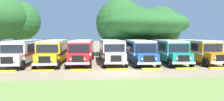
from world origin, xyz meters
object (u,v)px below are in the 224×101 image
at_px(parked_bus_slot_4, 138,50).
at_px(parked_bus_slot_2, 82,50).
at_px(parked_bus_slot_1, 54,50).
at_px(parked_bus_slot_5, 167,50).
at_px(secondary_tree, 0,18).
at_px(broad_shade_tree, 140,25).
at_px(parked_bus_slot_3, 111,50).
at_px(parked_bus_slot_6, 193,49).
at_px(parked_bus_slot_0, 25,51).

bearing_deg(parked_bus_slot_4, parked_bus_slot_2, -93.07).
bearing_deg(parked_bus_slot_1, parked_bus_slot_2, 95.36).
xyz_separation_m(parked_bus_slot_5, secondary_tree, (-24.52, 10.32, 4.63)).
xyz_separation_m(parked_bus_slot_5, broad_shade_tree, (-1.27, 10.34, 3.62)).
xyz_separation_m(parked_bus_slot_4, secondary_tree, (-20.74, 10.29, 4.63)).
relative_size(parked_bus_slot_1, secondary_tree, 0.86).
xyz_separation_m(parked_bus_slot_1, secondary_tree, (-10.32, 10.09, 4.63)).
bearing_deg(broad_shade_tree, secondary_tree, -179.96).
height_order(parked_bus_slot_3, parked_bus_slot_5, same).
relative_size(parked_bus_slot_5, broad_shade_tree, 0.64).
distance_m(parked_bus_slot_2, parked_bus_slot_6, 14.30).
relative_size(parked_bus_slot_2, broad_shade_tree, 0.64).
height_order(parked_bus_slot_1, parked_bus_slot_3, same).
height_order(parked_bus_slot_0, parked_bus_slot_5, same).
distance_m(parked_bus_slot_0, parked_bus_slot_3, 10.52).
relative_size(parked_bus_slot_1, broad_shade_tree, 0.63).
height_order(parked_bus_slot_1, parked_bus_slot_2, same).
bearing_deg(secondary_tree, broad_shade_tree, 0.04).
bearing_deg(broad_shade_tree, parked_bus_slot_5, -82.98).
height_order(parked_bus_slot_0, secondary_tree, secondary_tree).
bearing_deg(parked_bus_slot_0, parked_bus_slot_6, 89.33).
bearing_deg(parked_bus_slot_2, parked_bus_slot_5, 89.07).
bearing_deg(secondary_tree, parked_bus_slot_3, -29.26).
height_order(parked_bus_slot_2, broad_shade_tree, broad_shade_tree).
bearing_deg(parked_bus_slot_2, parked_bus_slot_3, 92.66).
relative_size(parked_bus_slot_0, parked_bus_slot_3, 1.00).
relative_size(parked_bus_slot_0, parked_bus_slot_6, 1.00).
height_order(parked_bus_slot_0, parked_bus_slot_2, same).
xyz_separation_m(parked_bus_slot_1, parked_bus_slot_5, (14.20, -0.23, 0.00)).
distance_m(parked_bus_slot_2, secondary_tree, 17.46).
bearing_deg(secondary_tree, parked_bus_slot_2, -35.40).
bearing_deg(parked_bus_slot_5, broad_shade_tree, -169.73).
distance_m(parked_bus_slot_5, parked_bus_slot_6, 3.50).
bearing_deg(parked_bus_slot_4, secondary_tree, -115.06).
distance_m(parked_bus_slot_2, broad_shade_tree, 14.11).
relative_size(parked_bus_slot_3, parked_bus_slot_6, 1.00).
bearing_deg(parked_bus_slot_4, parked_bus_slot_0, -88.64).
relative_size(parked_bus_slot_3, secondary_tree, 0.86).
bearing_deg(parked_bus_slot_5, parked_bus_slot_0, -86.83).
distance_m(parked_bus_slot_1, parked_bus_slot_2, 3.42).
bearing_deg(parked_bus_slot_5, parked_bus_slot_6, 95.70).
relative_size(parked_bus_slot_1, parked_bus_slot_6, 1.00).
bearing_deg(broad_shade_tree, parked_bus_slot_0, -147.85).
relative_size(parked_bus_slot_1, parked_bus_slot_4, 1.00).
distance_m(parked_bus_slot_3, parked_bus_slot_5, 7.21).
distance_m(parked_bus_slot_4, parked_bus_slot_6, 7.28).
bearing_deg(parked_bus_slot_1, secondary_tree, -134.74).
relative_size(parked_bus_slot_2, parked_bus_slot_5, 1.00).
bearing_deg(parked_bus_slot_5, secondary_tree, -109.58).
xyz_separation_m(parked_bus_slot_2, parked_bus_slot_5, (10.80, -0.58, 0.00)).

